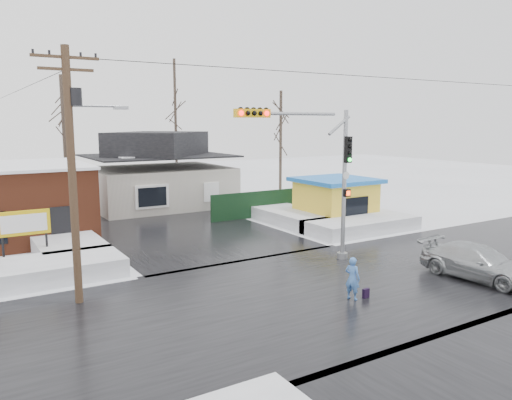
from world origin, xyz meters
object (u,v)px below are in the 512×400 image
pedestrian (352,279)px  car (478,263)px  kiosk (335,200)px  marquee_sign (24,225)px  traffic_signal (319,165)px  utility_pole (73,161)px

pedestrian → car: (6.08, -0.91, -0.10)m
kiosk → marquee_sign: bearing=-178.4°
kiosk → pedestrian: bearing=-128.0°
car → traffic_signal: bearing=123.2°
utility_pole → traffic_signal: bearing=-2.9°
utility_pole → marquee_sign: 6.87m
traffic_signal → utility_pole: 10.39m
utility_pole → pedestrian: (8.53, -4.91, -4.32)m
utility_pole → car: (14.61, -5.82, -4.41)m
utility_pole → marquee_sign: utility_pole is taller
traffic_signal → pedestrian: (-1.83, -4.38, -3.74)m
marquee_sign → kiosk: size_ratio=0.55×
utility_pole → marquee_sign: bearing=100.1°
marquee_sign → pedestrian: (9.61, -10.90, -1.13)m
traffic_signal → kiosk: bearing=44.8°
traffic_signal → utility_pole: size_ratio=0.78×
pedestrian → utility_pole: bearing=39.7°
marquee_sign → utility_pole: bearing=-79.9°
traffic_signal → marquee_sign: (-11.43, 6.53, -2.62)m
utility_pole → marquee_sign: size_ratio=3.53×
car → marquee_sign: bearing=137.5°
marquee_sign → kiosk: bearing=1.6°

